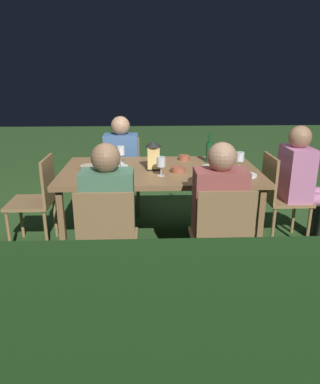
# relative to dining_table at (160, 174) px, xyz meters

# --- Properties ---
(ground_plane) EXTENTS (16.00, 16.00, 0.00)m
(ground_plane) POSITION_rel_dining_table_xyz_m (0.00, 0.00, -0.70)
(ground_plane) COLOR #2D5123
(dining_table) EXTENTS (1.82, 1.04, 0.75)m
(dining_table) POSITION_rel_dining_table_xyz_m (0.00, 0.00, 0.00)
(dining_table) COLOR olive
(dining_table) RESTS_ON ground
(chair_head_far) EXTENTS (0.40, 0.42, 0.87)m
(chair_head_far) POSITION_rel_dining_table_xyz_m (1.16, 0.00, -0.22)
(chair_head_far) COLOR #937047
(chair_head_far) RESTS_ON ground
(chair_side_left_b) EXTENTS (0.42, 0.40, 0.87)m
(chair_side_left_b) POSITION_rel_dining_table_xyz_m (0.41, -0.91, -0.22)
(chair_side_left_b) COLOR #937047
(chair_side_left_b) RESTS_ON ground
(person_in_blue) EXTENTS (0.38, 0.47, 1.15)m
(person_in_blue) POSITION_rel_dining_table_xyz_m (0.41, -0.72, -0.06)
(person_in_blue) COLOR #426699
(person_in_blue) RESTS_ON ground
(chair_head_near) EXTENTS (0.40, 0.42, 0.87)m
(chair_head_near) POSITION_rel_dining_table_xyz_m (-1.16, 0.00, -0.22)
(chair_head_near) COLOR #937047
(chair_head_near) RESTS_ON ground
(person_in_pink) EXTENTS (0.48, 0.38, 1.15)m
(person_in_pink) POSITION_rel_dining_table_xyz_m (-1.35, 0.00, -0.06)
(person_in_pink) COLOR #C675A3
(person_in_pink) RESTS_ON ground
(chair_side_right_a) EXTENTS (0.42, 0.40, 0.87)m
(chair_side_right_a) POSITION_rel_dining_table_xyz_m (-0.41, 0.91, -0.22)
(chair_side_right_a) COLOR #937047
(chair_side_right_a) RESTS_ON ground
(person_in_rust) EXTENTS (0.38, 0.47, 1.15)m
(person_in_rust) POSITION_rel_dining_table_xyz_m (-0.41, 0.72, -0.06)
(person_in_rust) COLOR #9E4C47
(person_in_rust) RESTS_ON ground
(chair_side_right_b) EXTENTS (0.42, 0.40, 0.87)m
(chair_side_right_b) POSITION_rel_dining_table_xyz_m (0.41, 0.91, -0.22)
(chair_side_right_b) COLOR #937047
(chair_side_right_b) RESTS_ON ground
(person_in_green) EXTENTS (0.38, 0.47, 1.15)m
(person_in_green) POSITION_rel_dining_table_xyz_m (0.41, 0.72, -0.06)
(person_in_green) COLOR #4C7A5B
(person_in_green) RESTS_ON ground
(lantern_centerpiece) EXTENTS (0.15, 0.15, 0.27)m
(lantern_centerpiece) POSITION_rel_dining_table_xyz_m (0.06, 0.01, 0.20)
(lantern_centerpiece) COLOR black
(lantern_centerpiece) RESTS_ON dining_table
(green_bottle_on_table) EXTENTS (0.07, 0.07, 0.29)m
(green_bottle_on_table) POSITION_rel_dining_table_xyz_m (-0.50, -0.25, 0.16)
(green_bottle_on_table) COLOR #144723
(green_bottle_on_table) RESTS_ON dining_table
(wine_glass_a) EXTENTS (0.08, 0.08, 0.17)m
(wine_glass_a) POSITION_rel_dining_table_xyz_m (-0.00, 0.23, 0.17)
(wine_glass_a) COLOR silver
(wine_glass_a) RESTS_ON dining_table
(wine_glass_b) EXTENTS (0.08, 0.08, 0.17)m
(wine_glass_b) POSITION_rel_dining_table_xyz_m (0.38, -0.25, 0.17)
(wine_glass_b) COLOR silver
(wine_glass_b) RESTS_ON dining_table
(wine_glass_c) EXTENTS (0.08, 0.08, 0.17)m
(wine_glass_c) POSITION_rel_dining_table_xyz_m (-0.73, 0.06, 0.17)
(wine_glass_c) COLOR silver
(wine_glass_c) RESTS_ON dining_table
(wine_glass_d) EXTENTS (0.08, 0.08, 0.17)m
(wine_glass_d) POSITION_rel_dining_table_xyz_m (0.37, 0.44, 0.17)
(wine_glass_d) COLOR silver
(wine_glass_d) RESTS_ON dining_table
(plate_a) EXTENTS (0.20, 0.20, 0.01)m
(plate_a) POSITION_rel_dining_table_xyz_m (-0.73, 0.26, 0.06)
(plate_a) COLOR white
(plate_a) RESTS_ON dining_table
(plate_b) EXTENTS (0.24, 0.24, 0.01)m
(plate_b) POSITION_rel_dining_table_xyz_m (-0.50, 0.00, 0.06)
(plate_b) COLOR silver
(plate_b) RESTS_ON dining_table
(plate_c) EXTENTS (0.22, 0.22, 0.01)m
(plate_c) POSITION_rel_dining_table_xyz_m (0.41, -0.07, 0.06)
(plate_c) COLOR silver
(plate_c) RESTS_ON dining_table
(bowl_olives) EXTENTS (0.11, 0.11, 0.05)m
(bowl_olives) POSITION_rel_dining_table_xyz_m (-0.26, -0.35, 0.08)
(bowl_olives) COLOR #9E5138
(bowl_olives) RESTS_ON dining_table
(bowl_bread) EXTENTS (0.13, 0.13, 0.05)m
(bowl_bread) POSITION_rel_dining_table_xyz_m (-0.16, 0.12, 0.08)
(bowl_bread) COLOR #9E5138
(bowl_bread) RESTS_ON dining_table
(bowl_salad) EXTENTS (0.17, 0.17, 0.04)m
(bowl_salad) POSITION_rel_dining_table_xyz_m (0.65, -0.00, 0.07)
(bowl_salad) COLOR #BCAD8E
(bowl_salad) RESTS_ON dining_table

